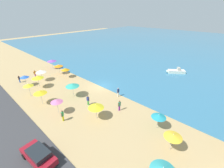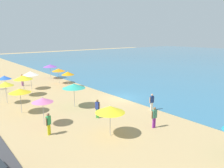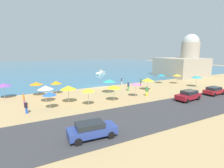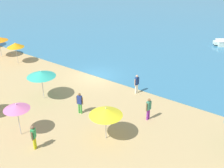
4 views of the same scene
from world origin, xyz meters
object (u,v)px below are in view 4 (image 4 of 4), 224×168
object	(u,v)px
beach_umbrella_6	(15,45)
bather_4	(149,108)
bather_2	(80,102)
beach_umbrella_3	(16,107)
beach_umbrella_0	(41,74)
bather_0	(34,136)
bather_1	(137,83)
beach_umbrella_12	(106,112)

from	to	relation	value
beach_umbrella_6	bather_4	xyz separation A→B (m)	(17.37, -1.40, -1.07)
bather_2	beach_umbrella_3	bearing A→B (deg)	-108.62
beach_umbrella_3	beach_umbrella_6	world-z (taller)	beach_umbrella_3
beach_umbrella_6	bather_4	world-z (taller)	beach_umbrella_6
beach_umbrella_0	bather_2	xyz separation A→B (m)	(4.14, 0.05, -1.30)
bather_0	bather_2	xyz separation A→B (m)	(-0.47, 4.92, 0.02)
beach_umbrella_6	bather_0	size ratio (longest dim) A/B	1.37
beach_umbrella_0	bather_4	xyz separation A→B (m)	(8.88, 2.40, -1.29)
beach_umbrella_0	beach_umbrella_6	xyz separation A→B (m)	(-8.49, 3.80, -0.22)
beach_umbrella_0	bather_1	distance (m)	8.21
bather_1	bather_4	world-z (taller)	bather_4
beach_umbrella_3	bather_1	xyz separation A→B (m)	(3.36, 9.93, -1.24)
bather_0	bather_2	distance (m)	4.94
bather_1	bather_4	bearing A→B (deg)	-46.64
beach_umbrella_3	beach_umbrella_12	size ratio (longest dim) A/B	1.03
bather_1	bather_2	distance (m)	5.73
beach_umbrella_6	bather_4	distance (m)	17.46
beach_umbrella_0	beach_umbrella_12	bearing A→B (deg)	-9.62
bather_2	bather_1	bearing A→B (deg)	71.25
beach_umbrella_6	beach_umbrella_12	xyz separation A→B (m)	(16.18, -5.10, 0.03)
bather_2	beach_umbrella_6	bearing A→B (deg)	163.45
beach_umbrella_6	bather_4	bearing A→B (deg)	-4.62
beach_umbrella_0	beach_umbrella_12	world-z (taller)	beach_umbrella_0
beach_umbrella_0	bather_0	distance (m)	6.83
bather_4	beach_umbrella_6	bearing A→B (deg)	175.38
bather_0	bather_1	size ratio (longest dim) A/B	0.99
beach_umbrella_12	bather_2	distance (m)	3.96
beach_umbrella_12	bather_2	bearing A→B (deg)	159.15
beach_umbrella_0	beach_umbrella_3	xyz separation A→B (m)	(2.62, -4.46, -0.07)
bather_2	bather_4	bearing A→B (deg)	26.33
beach_umbrella_12	bather_4	size ratio (longest dim) A/B	1.35
beach_umbrella_3	beach_umbrella_6	distance (m)	13.84
beach_umbrella_3	beach_umbrella_12	world-z (taller)	beach_umbrella_3
bather_1	beach_umbrella_6	bearing A→B (deg)	-173.41
beach_umbrella_0	beach_umbrella_12	size ratio (longest dim) A/B	1.07
beach_umbrella_0	bather_1	world-z (taller)	beach_umbrella_0
beach_umbrella_12	beach_umbrella_3	bearing A→B (deg)	-148.13
bather_0	beach_umbrella_3	bearing A→B (deg)	168.26
bather_0	bather_4	bearing A→B (deg)	59.53
beach_umbrella_3	bather_0	xyz separation A→B (m)	(1.99, -0.41, -1.25)
bather_4	beach_umbrella_12	bearing A→B (deg)	-107.84
bather_0	bather_1	distance (m)	10.43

